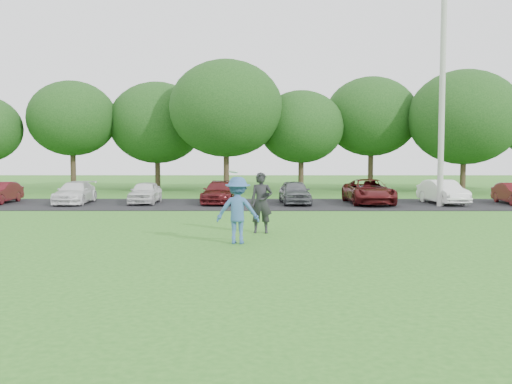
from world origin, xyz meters
TOP-DOWN VIEW (x-y plane):
  - ground at (0.00, 0.00)m, footprint 100.00×100.00m
  - parking_lot at (0.00, 13.00)m, footprint 32.00×6.50m
  - utility_pole at (8.90, 11.87)m, footprint 0.28×0.28m
  - frisbee_player at (-0.52, 0.68)m, footprint 1.30×0.82m
  - camera_bystander at (0.18, 2.85)m, footprint 0.76×0.53m
  - parked_cars at (0.52, 13.17)m, footprint 27.37×4.57m
  - tree_row at (1.51, 22.76)m, footprint 42.39×9.85m

SIDE VIEW (x-z plane):
  - ground at x=0.00m, z-range 0.00..0.00m
  - parking_lot at x=0.00m, z-range 0.00..0.03m
  - parked_cars at x=0.52m, z-range -0.01..1.23m
  - frisbee_player at x=-0.52m, z-range -0.10..2.04m
  - camera_bystander at x=0.18m, z-range 0.00..1.99m
  - tree_row at x=1.51m, z-range 0.59..9.23m
  - utility_pole at x=8.90m, z-range 0.00..9.86m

